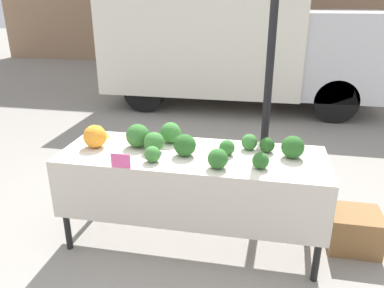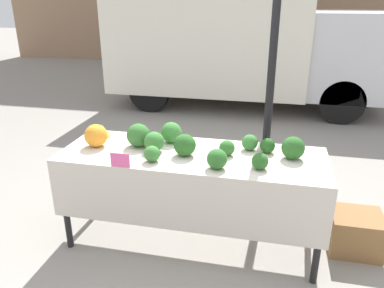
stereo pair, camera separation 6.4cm
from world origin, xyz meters
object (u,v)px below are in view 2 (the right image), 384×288
object	(u,v)px
orange_cauliflower	(96,136)
produce_crate	(355,232)
price_sign	(120,160)
parked_truck	(240,39)

from	to	relation	value
orange_cauliflower	produce_crate	distance (m)	2.22
price_sign	produce_crate	size ratio (longest dim) A/B	0.36
parked_truck	orange_cauliflower	world-z (taller)	parked_truck
price_sign	parked_truck	bearing A→B (deg)	85.95
parked_truck	orange_cauliflower	size ratio (longest dim) A/B	26.63
price_sign	orange_cauliflower	bearing A→B (deg)	136.10
parked_truck	price_sign	bearing A→B (deg)	-94.05
parked_truck	price_sign	xyz separation A→B (m)	(-0.34, -4.82, -0.35)
price_sign	produce_crate	bearing A→B (deg)	16.47
orange_cauliflower	produce_crate	xyz separation A→B (m)	(2.09, 0.19, -0.73)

